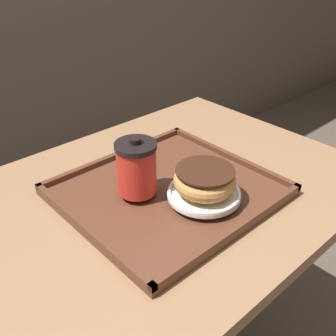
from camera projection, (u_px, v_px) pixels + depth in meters
cafe_table at (157, 250)px, 0.92m from camera, size 0.92×0.64×0.75m
serving_tray at (168, 191)px, 0.82m from camera, size 0.40×0.37×0.02m
coffee_cup_front at (136, 167)px, 0.76m from camera, size 0.08×0.08×0.12m
plate_with_chocolate_donut at (204, 193)px, 0.77m from camera, size 0.14×0.14×0.01m
donut_chocolate_glazed at (205, 180)px, 0.75m from camera, size 0.12×0.12×0.05m
spoon at (145, 147)px, 0.94m from camera, size 0.10×0.13×0.01m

